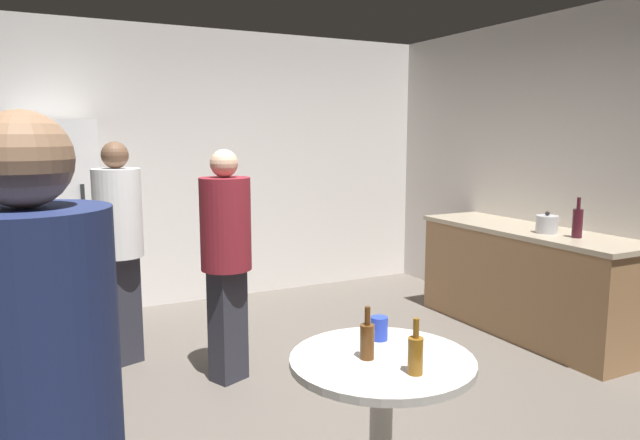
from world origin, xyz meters
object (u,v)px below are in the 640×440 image
refrigerator (54,228)px  foreground_table (382,380)px  person_in_maroon_shirt (226,248)px  kettle (547,224)px  person_in_navy_shirt (44,439)px  plastic_cup_blue (379,328)px  person_in_white_shirt (119,236)px  beer_bottle_brown (367,340)px  beer_bottle_amber (415,354)px  wine_bottle_on_counter (577,222)px

refrigerator → foreground_table: refrigerator is taller
person_in_maroon_shirt → refrigerator: bearing=-171.6°
kettle → person_in_maroon_shirt: (-2.52, 0.45, -0.05)m
refrigerator → person_in_navy_shirt: 3.95m
plastic_cup_blue → person_in_white_shirt: bearing=111.3°
kettle → beer_bottle_brown: bearing=-153.3°
refrigerator → person_in_white_shirt: bearing=-67.8°
foreground_table → plastic_cup_blue: plastic_cup_blue is taller
person_in_maroon_shirt → person_in_navy_shirt: size_ratio=0.91×
plastic_cup_blue → refrigerator: bearing=111.5°
kettle → person_in_maroon_shirt: person_in_maroon_shirt is taller
beer_bottle_brown → person_in_white_shirt: (-0.67, 2.32, 0.13)m
kettle → person_in_navy_shirt: size_ratio=0.14×
beer_bottle_amber → foreground_table: bearing=96.1°
wine_bottle_on_counter → person_in_maroon_shirt: person_in_maroon_shirt is taller
person_in_navy_shirt → plastic_cup_blue: bearing=-16.3°
person_in_maroon_shirt → plastic_cup_blue: bearing=-13.8°
kettle → wine_bottle_on_counter: bearing=-82.5°
refrigerator → kettle: 4.05m
person_in_navy_shirt → person_in_white_shirt: bearing=32.1°
foreground_table → plastic_cup_blue: 0.27m
beer_bottle_brown → plastic_cup_blue: beer_bottle_brown is taller
foreground_table → plastic_cup_blue: (0.11, 0.19, 0.16)m
foreground_table → person_in_maroon_shirt: person_in_maroon_shirt is taller
wine_bottle_on_counter → person_in_white_shirt: 3.42m
foreground_table → beer_bottle_brown: size_ratio=3.48×
refrigerator → person_in_maroon_shirt: bearing=-58.5°
wine_bottle_on_counter → person_in_navy_shirt: size_ratio=0.18×
person_in_maroon_shirt → kettle: bearing=56.9°
kettle → beer_bottle_amber: bearing=-148.3°
foreground_table → kettle: bearing=27.7°
refrigerator → person_in_navy_shirt: refrigerator is taller
person_in_navy_shirt → foreground_table: bearing=-20.5°
beer_bottle_amber → person_in_maroon_shirt: person_in_maroon_shirt is taller
beer_bottle_brown → beer_bottle_amber: bearing=-68.6°
person_in_maroon_shirt → beer_bottle_amber: bearing=-18.2°
foreground_table → refrigerator: bearing=108.8°
plastic_cup_blue → person_in_navy_shirt: (-1.43, -0.84, 0.23)m
foreground_table → person_in_navy_shirt: person_in_navy_shirt is taller
wine_bottle_on_counter → person_in_maroon_shirt: size_ratio=0.20×
foreground_table → plastic_cup_blue: size_ratio=7.27×
beer_bottle_brown → person_in_navy_shirt: (-1.26, -0.67, 0.20)m
kettle → person_in_maroon_shirt: size_ratio=0.15×
kettle → foreground_table: size_ratio=0.30×
person_in_maroon_shirt → person_in_white_shirt: person_in_white_shirt is taller
wine_bottle_on_counter → person_in_navy_shirt: 4.08m
beer_bottle_amber → kettle: bearing=31.7°
foreground_table → beer_bottle_amber: bearing=-83.9°
foreground_table → person_in_navy_shirt: (-1.32, -0.65, 0.39)m
refrigerator → person_in_white_shirt: refrigerator is taller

